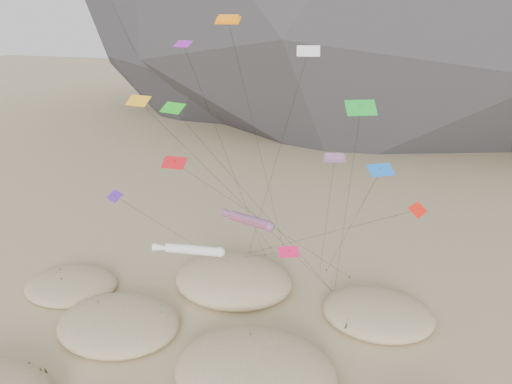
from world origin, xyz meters
TOP-DOWN VIEW (x-y plane):
  - dunes at (-0.97, 3.41)m, footprint 50.50×37.02m
  - dune_grass at (-1.65, 4.50)m, footprint 42.37×30.42m
  - kite_stakes at (2.74, 22.82)m, footprint 20.69×6.39m
  - rainbow_tube_kite at (0.45, 13.05)m, footprint 6.79×14.71m
  - white_tube_kite at (-3.15, 6.88)m, footprint 7.24×15.82m
  - orange_parafoil at (-2.73, 16.99)m, footprint 4.25×12.04m
  - multi_parafoil at (8.75, 12.89)m, footprint 3.64×11.23m
  - delta_kites at (1.78, 10.71)m, footprint 29.47×20.12m

SIDE VIEW (x-z plane):
  - kite_stakes at x=2.74m, z-range 0.00..0.30m
  - dunes at x=-0.97m, z-range -1.19..2.67m
  - dune_grass at x=-1.65m, z-range 0.08..1.59m
  - white_tube_kite at x=-3.15m, z-range 4.48..14.89m
  - rainbow_tube_kite at x=0.45m, z-range 4.87..16.28m
  - multi_parafoil at x=8.75m, z-range 8.49..26.80m
  - delta_kites at x=1.78m, z-range 5.12..32.96m
  - orange_parafoil at x=-2.73m, z-range 14.08..44.05m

